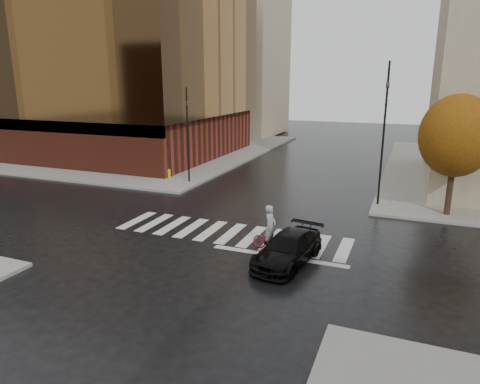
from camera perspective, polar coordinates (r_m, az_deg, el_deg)
The scene contains 12 objects.
ground at distance 20.71m, azimuth -1.77°, elevation -6.01°, with size 120.00×120.00×0.00m, color black.
sidewalk_nw at distance 48.80m, azimuth -14.64°, elevation 5.75°, with size 30.00×30.00×0.15m, color gray.
crosswalk at distance 21.13m, azimuth -1.22°, elevation -5.55°, with size 12.00×3.00×0.01m, color silver.
office_glass at distance 46.52m, azimuth -18.61°, elevation 15.21°, with size 27.00×19.00×16.00m.
building_nw_far at distance 59.73m, azimuth -1.67°, elevation 17.49°, with size 14.00×12.00×20.00m, color tan.
tree_ne_a at distance 25.37m, azimuth 26.91°, elevation 6.66°, with size 3.80×3.80×6.50m.
sedan at distance 17.80m, azimuth 6.41°, elevation -7.52°, with size 1.75×4.31×1.25m, color black.
cyclist at distance 19.00m, azimuth 4.22°, elevation -5.74°, with size 1.85×0.75×2.06m.
traffic_light_nw at distance 30.71m, azimuth -7.01°, elevation 8.20°, with size 0.20×0.18×6.66m.
traffic_light_ne at distance 25.93m, azimuth 18.70°, elevation 8.68°, with size 0.24×0.26×8.20m.
fire_hydrant at distance 32.67m, azimuth -9.44°, elevation 2.52°, with size 0.24×0.24×0.67m.
manhole at distance 20.17m, azimuth 8.77°, elevation -6.75°, with size 0.56×0.56×0.01m, color #3D2316.
Camera 1 is at (7.81, -17.71, 7.36)m, focal length 32.00 mm.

